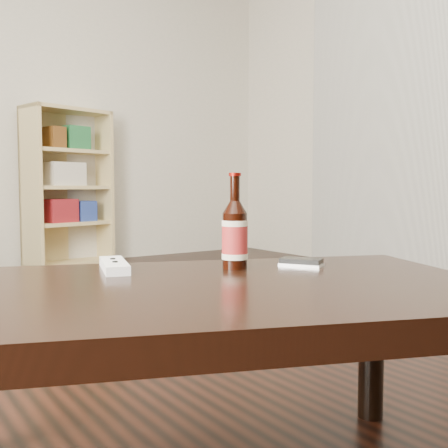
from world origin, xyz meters
TOP-DOWN VIEW (x-y plane):
  - floor at (0.00, 0.00)m, footprint 5.00×6.00m
  - chimney_breast at (2.35, 1.20)m, footprint 0.30×1.20m
  - bookshelf at (0.64, 2.89)m, footprint 0.70×0.44m
  - coffee_table at (-0.14, -0.30)m, footprint 1.27×1.02m
  - beer_bottle at (0.02, -0.17)m, footprint 0.08×0.08m
  - phone at (0.17, -0.22)m, footprint 0.09×0.11m
  - remote at (-0.22, -0.03)m, footprint 0.10×0.19m

SIDE VIEW (x-z plane):
  - floor at x=0.00m, z-range -0.01..0.00m
  - coffee_table at x=-0.14m, z-range 0.15..0.57m
  - phone at x=0.17m, z-range 0.41..0.43m
  - remote at x=-0.22m, z-range 0.41..0.44m
  - beer_bottle at x=0.02m, z-range 0.38..0.60m
  - bookshelf at x=0.64m, z-range 0.02..1.22m
  - chimney_breast at x=2.35m, z-range 0.00..2.70m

